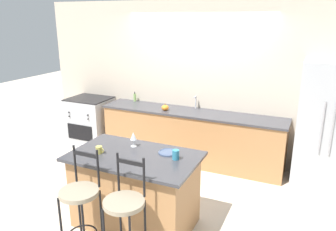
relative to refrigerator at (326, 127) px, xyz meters
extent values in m
plane|color=beige|center=(-2.06, -0.30, -0.93)|extent=(18.00, 18.00, 0.00)
cube|color=beige|center=(-2.06, 0.36, 0.42)|extent=(6.00, 0.07, 2.70)
cube|color=#A87547|center=(-2.06, 0.06, -0.50)|extent=(3.12, 0.61, 0.87)
cube|color=#38383D|center=(-2.06, 0.06, -0.04)|extent=(3.15, 0.64, 0.03)
cube|color=black|center=(-2.06, 0.06, -0.03)|extent=(0.56, 0.33, 0.01)
cylinder|color=#ADAFB5|center=(-2.06, 0.27, 0.08)|extent=(0.02, 0.02, 0.22)
cylinder|color=#ADAFB5|center=(-2.06, 0.21, 0.18)|extent=(0.02, 0.12, 0.02)
cube|color=#A87547|center=(-2.03, -1.91, -0.50)|extent=(1.37, 0.78, 0.87)
cube|color=#38383D|center=(-2.03, -1.91, -0.05)|extent=(1.49, 0.90, 0.03)
cube|color=#ADAFB5|center=(0.00, 0.00, 0.00)|extent=(0.78, 0.69, 1.86)
cylinder|color=#939399|center=(-0.06, -0.36, 0.09)|extent=(0.02, 0.02, 0.71)
cylinder|color=#939399|center=(0.06, -0.36, 0.09)|extent=(0.02, 0.02, 0.71)
cube|color=#ADAFB5|center=(-4.12, 0.01, -0.47)|extent=(0.77, 0.68, 0.92)
cube|color=black|center=(-4.12, -0.34, -0.58)|extent=(0.56, 0.01, 0.29)
cube|color=black|center=(-4.12, 0.01, -0.01)|extent=(0.77, 0.68, 0.02)
cylinder|color=black|center=(-4.33, -0.35, -0.22)|extent=(0.03, 0.02, 0.03)
cylinder|color=black|center=(-3.90, -0.35, -0.22)|extent=(0.03, 0.02, 0.03)
cylinder|color=black|center=(-4.33, -0.35, -0.29)|extent=(0.03, 0.02, 0.03)
cylinder|color=black|center=(-3.90, -0.35, -0.29)|extent=(0.03, 0.02, 0.03)
cylinder|color=black|center=(-2.43, -2.74, -0.58)|extent=(0.02, 0.02, 0.69)
cylinder|color=black|center=(-2.43, -2.45, -0.58)|extent=(0.02, 0.02, 0.69)
cylinder|color=black|center=(-2.14, -2.45, -0.58)|extent=(0.02, 0.02, 0.69)
cylinder|color=gray|center=(-2.29, -2.60, -0.22)|extent=(0.41, 0.41, 0.04)
cylinder|color=black|center=(-2.43, -2.45, 0.01)|extent=(0.02, 0.02, 0.41)
cylinder|color=black|center=(-2.14, -2.45, 0.01)|extent=(0.02, 0.02, 0.41)
cube|color=black|center=(-2.29, -2.45, 0.15)|extent=(0.29, 0.02, 0.04)
cylinder|color=black|center=(-1.91, -2.43, -0.58)|extent=(0.02, 0.02, 0.69)
cylinder|color=black|center=(-1.62, -2.43, -0.58)|extent=(0.02, 0.02, 0.69)
cylinder|color=gray|center=(-1.77, -2.57, -0.22)|extent=(0.41, 0.41, 0.04)
cylinder|color=black|center=(-1.91, -2.43, 0.01)|extent=(0.02, 0.02, 0.41)
cylinder|color=black|center=(-1.62, -2.43, 0.01)|extent=(0.02, 0.02, 0.41)
cube|color=black|center=(-1.77, -2.43, 0.15)|extent=(0.29, 0.02, 0.04)
cylinder|color=#425170|center=(-1.69, -1.70, -0.02)|extent=(0.23, 0.23, 0.01)
torus|color=#425170|center=(-1.69, -1.70, -0.02)|extent=(0.22, 0.22, 0.01)
cylinder|color=white|center=(-2.16, -1.69, -0.03)|extent=(0.07, 0.07, 0.00)
cylinder|color=white|center=(-2.16, -1.69, 0.02)|extent=(0.01, 0.01, 0.08)
cone|color=white|center=(-2.16, -1.69, 0.11)|extent=(0.08, 0.08, 0.10)
cylinder|color=#C1B251|center=(-2.42, -2.04, 0.01)|extent=(0.08, 0.08, 0.09)
torus|color=#C1B251|center=(-2.38, -2.04, 0.02)|extent=(0.06, 0.01, 0.06)
cylinder|color=teal|center=(-1.54, -1.83, 0.03)|extent=(0.08, 0.08, 0.11)
ellipsoid|color=orange|center=(-2.48, -0.08, 0.02)|extent=(0.12, 0.12, 0.10)
cylinder|color=brown|center=(-2.48, -0.08, 0.08)|extent=(0.02, 0.02, 0.02)
cylinder|color=#89B260|center=(-3.26, 0.26, 0.05)|extent=(0.05, 0.05, 0.14)
cylinder|color=black|center=(-3.26, 0.26, 0.14)|extent=(0.02, 0.02, 0.04)
camera|label=1|loc=(-0.24, -4.92, 1.50)|focal=35.00mm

